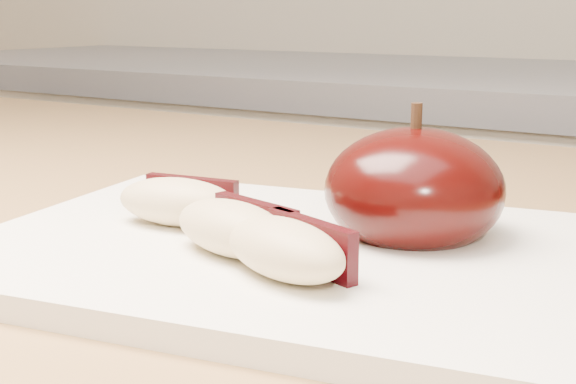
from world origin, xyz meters
The scene contains 5 objects.
cutting_board centered at (0.07, 0.38, 0.91)m, with size 0.31×0.23×0.01m, color white.
apple_half centered at (0.11, 0.43, 0.94)m, with size 0.12×0.12×0.08m.
apple_wedge_a centered at (0.00, 0.38, 0.92)m, with size 0.07×0.04×0.03m.
apple_wedge_b centered at (0.06, 0.35, 0.92)m, with size 0.08×0.05×0.03m.
apple_wedge_c centered at (0.10, 0.34, 0.92)m, with size 0.08×0.05×0.03m.
Camera 1 is at (0.27, 0.06, 1.02)m, focal length 50.00 mm.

